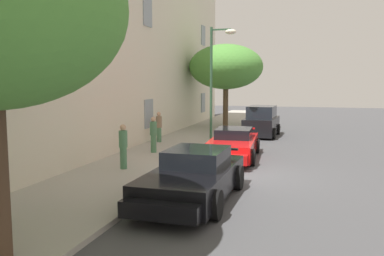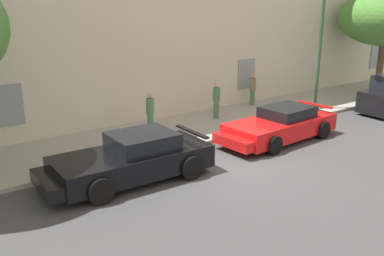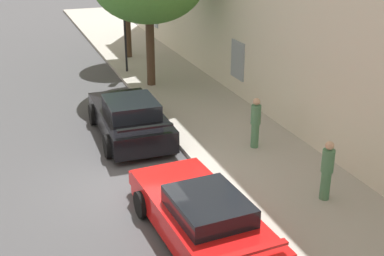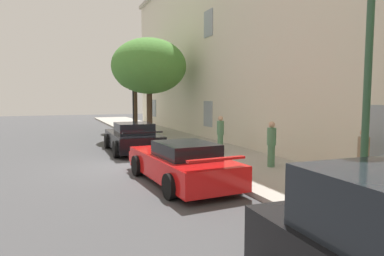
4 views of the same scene
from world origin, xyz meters
name	(u,v)px [view 4 (image 4 of 4)]	position (x,y,z in m)	size (l,w,h in m)	color
ground_plane	(130,166)	(0.00, 0.00, 0.00)	(80.00, 80.00, 0.00)	#444447
sidewalk	(225,157)	(0.00, 3.99, 0.07)	(60.00, 3.84, 0.14)	#A8A399
building_facade	(298,24)	(0.00, 7.57, 5.79)	(42.80, 3.83, 11.54)	beige
sportscar_red_lead	(132,138)	(-3.61, 0.87, 0.63)	(5.11, 2.29, 1.39)	black
sportscar_yellow_flank	(179,163)	(2.78, 0.90, 0.57)	(5.16, 2.29, 1.26)	red
tree_near_kerb	(149,66)	(-8.31, 3.04, 4.49)	(4.64, 4.64, 6.08)	#473323
tree_midblock	(135,69)	(-13.40, 3.30, 4.74)	(3.24, 3.24, 6.27)	#473323
traffic_light	(132,96)	(-10.75, 2.48, 2.68)	(0.22, 0.36, 3.72)	black
street_lamp	(355,3)	(7.60, 2.57, 4.28)	(0.44, 1.42, 6.04)	#2D5138
pedestrian_admiring	(220,133)	(-0.88, 4.22, 0.98)	(0.43, 0.43, 1.62)	#4C7F59
pedestrian_strolling	(271,143)	(2.61, 4.42, 0.97)	(0.43, 0.43, 1.60)	#4C7F59
pedestrian_bystander	(363,156)	(5.62, 5.29, 0.95)	(0.41, 0.41, 1.57)	#4C7F59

